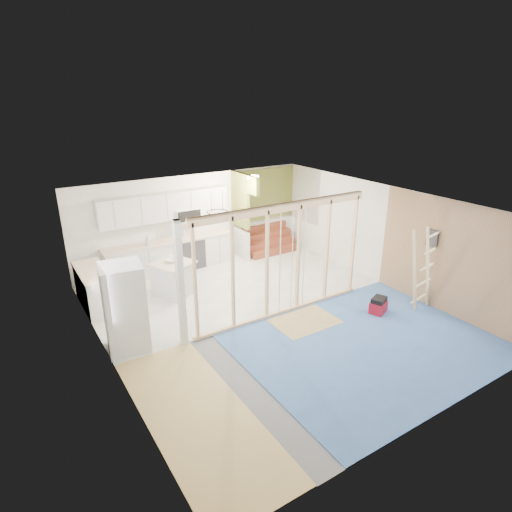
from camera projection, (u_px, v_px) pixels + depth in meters
room at (272, 263)px, 9.18m from camera, size 7.01×8.01×2.61m
floor_overlays at (272, 314)px, 9.73m from camera, size 7.00×8.00×0.03m
stud_frame at (263, 253)px, 8.97m from camera, size 4.66×0.14×2.60m
base_cabinets at (150, 264)px, 11.33m from camera, size 4.45×2.24×0.93m
upper_cabinets at (167, 207)px, 11.58m from camera, size 3.60×0.41×0.85m
green_partition at (260, 223)px, 13.21m from camera, size 2.25×1.51×2.60m
pot_rack at (217, 214)px, 10.27m from camera, size 0.52×0.52×0.72m
sheathing_panel at (455, 260)px, 9.34m from camera, size 0.02×4.00×2.60m
electrical_panel at (432, 238)px, 9.66m from camera, size 0.04×0.30×0.40m
ceiling_light at (253, 177)px, 11.80m from camera, size 0.32×0.32×0.08m
fridge at (125, 308)px, 8.15m from camera, size 0.88×0.85×1.78m
island at (174, 279)px, 10.55m from camera, size 1.17×1.17×0.86m
bowl at (172, 261)px, 10.43m from camera, size 0.33×0.33×0.07m
soap_bottle_a at (147, 240)px, 11.32m from camera, size 0.14×0.14×0.29m
soap_bottle_b at (185, 233)px, 12.09m from camera, size 0.10×0.10×0.19m
toolbox at (378, 306)px, 9.75m from camera, size 0.49×0.43×0.39m
ladder at (423, 269)px, 9.60m from camera, size 1.08×0.05×2.01m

